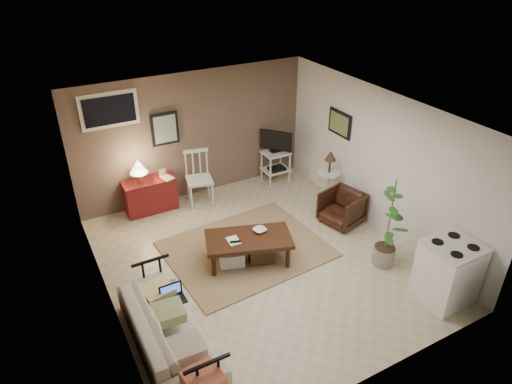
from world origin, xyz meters
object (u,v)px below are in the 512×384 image
sofa (168,324)px  potted_plant (390,220)px  red_console (149,192)px  armchair (342,207)px  coffee_table (248,248)px  spindle_chair (199,180)px  stove (448,272)px  tv_stand (276,155)px  side_table (329,171)px

sofa → potted_plant: potted_plant is taller
potted_plant → sofa: bearing=179.8°
red_console → potted_plant: size_ratio=0.71×
armchair → potted_plant: size_ratio=0.44×
coffee_table → spindle_chair: 2.06m
spindle_chair → armchair: spindle_chair is taller
coffee_table → red_console: size_ratio=1.35×
red_console → armchair: 3.47m
sofa → armchair: (3.60, 1.22, -0.06)m
armchair → stove: bearing=-12.5°
armchair → stove: size_ratio=0.71×
tv_stand → stove: 4.12m
side_table → potted_plant: 1.92m
coffee_table → potted_plant: potted_plant is taller
spindle_chair → armchair: (1.91, -1.85, -0.15)m
sofa → tv_stand: size_ratio=1.78×
tv_stand → side_table: (0.39, -1.23, 0.09)m
side_table → coffee_table: bearing=-158.2°
coffee_table → stove: size_ratio=1.57×
potted_plant → tv_stand: bearing=91.4°
spindle_chair → potted_plant: size_ratio=0.68×
side_table → potted_plant: potted_plant is taller
coffee_table → side_table: bearing=21.8°
red_console → spindle_chair: red_console is taller
spindle_chair → tv_stand: size_ratio=0.93×
sofa → potted_plant: (3.45, -0.01, 0.42)m
red_console → potted_plant: (2.68, -3.26, 0.43)m
stove → armchair: bearing=91.8°
coffee_table → armchair: (1.96, 0.20, 0.05)m
sofa → side_table: side_table is taller
red_console → armchair: bearing=-35.7°
spindle_chair → side_table: 2.41m
coffee_table → side_table: (2.14, 0.85, 0.40)m
armchair → side_table: bearing=150.6°
potted_plant → side_table: bearing=80.4°
sofa → tv_stand: tv_stand is taller
stove → spindle_chair: bearing=115.9°
spindle_chair → armchair: 2.66m
tv_stand → armchair: bearing=-83.5°
spindle_chair → tv_stand: 1.69m
red_console → side_table: bearing=-24.6°
tv_stand → potted_plant: bearing=-88.6°
sofa → stove: size_ratio=2.13×
armchair → stove: 2.22m
sofa → tv_stand: (3.38, 3.11, 0.20)m
side_table → tv_stand: bearing=107.7°
coffee_table → spindle_chair: spindle_chair is taller
red_console → stove: red_console is taller
spindle_chair → side_table: side_table is taller
spindle_chair → side_table: bearing=-29.8°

